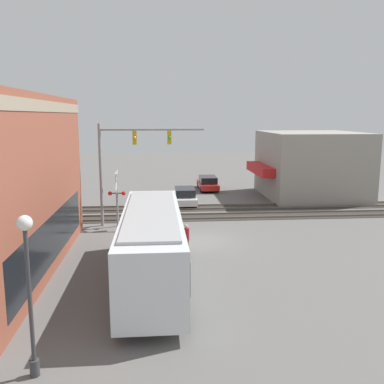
{
  "coord_description": "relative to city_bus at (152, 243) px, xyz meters",
  "views": [
    {
      "loc": [
        -24.76,
        2.53,
        7.44
      ],
      "look_at": [
        4.7,
        0.08,
        2.14
      ],
      "focal_mm": 40.0,
      "sensor_mm": 36.0,
      "label": 1
    }
  ],
  "objects": [
    {
      "name": "ground_plane",
      "position": [
        6.37,
        -2.8,
        -1.84
      ],
      "size": [
        120.0,
        120.0,
        0.0
      ],
      "primitive_type": "plane",
      "color": "#605E5B"
    },
    {
      "name": "parked_car_white",
      "position": [
        17.17,
        -2.6,
        -1.18
      ],
      "size": [
        4.75,
        1.82,
        1.42
      ],
      "color": "silver",
      "rests_on": "ground"
    },
    {
      "name": "shop_building",
      "position": [
        19.92,
        -14.43,
        1.13
      ],
      "size": [
        9.3,
        9.54,
        5.95
      ],
      "color": "gray",
      "rests_on": "ground"
    },
    {
      "name": "pedestrian_near_bus",
      "position": [
        3.85,
        -1.8,
        -0.99
      ],
      "size": [
        0.34,
        0.34,
        1.67
      ],
      "color": "#473828",
      "rests_on": "ground"
    },
    {
      "name": "streetlamp",
      "position": [
        -6.78,
        3.34,
        1.02
      ],
      "size": [
        0.44,
        0.44,
        4.78
      ],
      "color": "#38383A",
      "rests_on": "ground"
    },
    {
      "name": "crossing_signal",
      "position": [
        10.14,
        2.43,
        0.45
      ],
      "size": [
        1.41,
        1.18,
        3.81
      ],
      "color": "gray",
      "rests_on": "ground"
    },
    {
      "name": "rail_track_far",
      "position": [
        15.57,
        -2.8,
        -1.81
      ],
      "size": [
        2.6,
        60.0,
        0.15
      ],
      "color": "#332D28",
      "rests_on": "ground"
    },
    {
      "name": "city_bus",
      "position": [
        0.0,
        0.0,
        0.0
      ],
      "size": [
        11.19,
        2.59,
        3.34
      ],
      "color": "silver",
      "rests_on": "ground"
    },
    {
      "name": "parked_car_red",
      "position": [
        24.13,
        -5.4,
        -1.18
      ],
      "size": [
        4.87,
        1.82,
        1.4
      ],
      "color": "#B21E19",
      "rests_on": "ground"
    },
    {
      "name": "rail_track_near",
      "position": [
        12.37,
        -2.8,
        -1.81
      ],
      "size": [
        2.6,
        60.0,
        0.15
      ],
      "color": "#332D28",
      "rests_on": "ground"
    },
    {
      "name": "traffic_signal_gantry",
      "position": [
        10.46,
        1.58,
        3.17
      ],
      "size": [
        0.42,
        7.04,
        6.93
      ],
      "color": "gray",
      "rests_on": "ground"
    }
  ]
}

